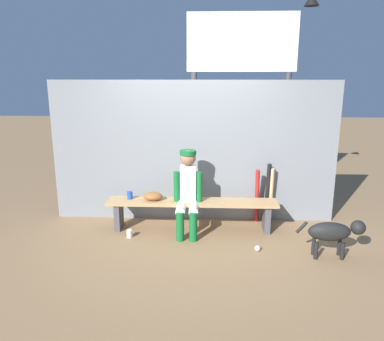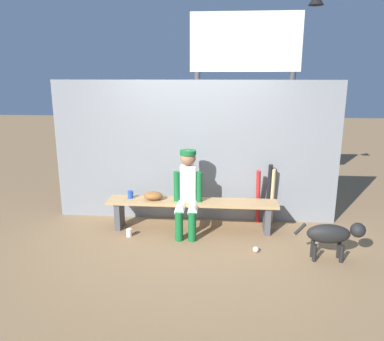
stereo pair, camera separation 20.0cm
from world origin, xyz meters
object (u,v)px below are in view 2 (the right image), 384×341
object	(u,v)px
dog	(333,234)
baseball_glove	(153,196)
dugout_bench	(192,207)
player_seated	(187,190)
scoreboard	(248,63)
cup_on_bench	(131,195)
baseball	(256,249)
bat_aluminum_red	(258,197)
bat_aluminum_black	(269,194)
bat_wood_natural	(272,196)
cup_on_ground	(129,233)

from	to	relation	value
dog	baseball_glove	bearing A→B (deg)	161.56
dugout_bench	player_seated	world-z (taller)	player_seated
dugout_bench	scoreboard	size ratio (longest dim) A/B	0.71
cup_on_bench	scoreboard	bearing A→B (deg)	38.71
baseball	player_seated	bearing A→B (deg)	149.48
bat_aluminum_red	bat_aluminum_black	size ratio (longest dim) A/B	0.93
bat_wood_natural	dog	bearing A→B (deg)	-61.91
bat_aluminum_red	bat_wood_natural	bearing A→B (deg)	14.18
cup_on_bench	cup_on_ground	bearing A→B (deg)	-82.32
bat_aluminum_black	bat_wood_natural	xyz separation A→B (m)	(0.05, 0.00, -0.03)
player_seated	cup_on_bench	bearing A→B (deg)	169.99
player_seated	bat_aluminum_black	size ratio (longest dim) A/B	1.28
cup_on_ground	dog	distance (m)	2.70
player_seated	baseball	size ratio (longest dim) A/B	16.05
bat_aluminum_black	dog	distance (m)	1.31
dugout_bench	dog	world-z (taller)	dog
bat_aluminum_black	scoreboard	world-z (taller)	scoreboard
baseball_glove	dog	xyz separation A→B (m)	(2.35, -0.78, -0.17)
dugout_bench	baseball_glove	xyz separation A→B (m)	(-0.56, 0.00, 0.16)
bat_wood_natural	baseball	distance (m)	1.12
baseball_glove	bat_aluminum_black	world-z (taller)	bat_aluminum_black
bat_wood_natural	cup_on_ground	xyz separation A→B (m)	(-2.04, -0.65, -0.38)
player_seated	baseball_glove	distance (m)	0.54
bat_wood_natural	cup_on_ground	distance (m)	2.18
dugout_bench	baseball	world-z (taller)	dugout_bench
dugout_bench	bat_wood_natural	bearing A→B (deg)	16.15
dugout_bench	cup_on_bench	size ratio (longest dim) A/B	22.30
cup_on_ground	baseball_glove	bearing A→B (deg)	46.18
player_seated	bat_wood_natural	xyz separation A→B (m)	(1.24, 0.45, -0.21)
baseball_glove	bat_aluminum_red	bearing A→B (deg)	10.65
bat_aluminum_red	cup_on_bench	world-z (taller)	bat_aluminum_red
bat_wood_natural	bat_aluminum_red	bearing A→B (deg)	-165.82
cup_on_ground	dugout_bench	bearing A→B (deg)	19.79
bat_aluminum_red	cup_on_bench	size ratio (longest dim) A/B	7.86
baseball_glove	cup_on_bench	size ratio (longest dim) A/B	2.55
baseball_glove	dog	world-z (taller)	baseball_glove
baseball_glove	bat_wood_natural	bearing A→B (deg)	11.09
bat_aluminum_red	scoreboard	bearing A→B (deg)	97.29
bat_wood_natural	player_seated	bearing A→B (deg)	-160.02
player_seated	dog	distance (m)	1.98
dugout_bench	scoreboard	xyz separation A→B (m)	(0.82, 1.43, 2.04)
player_seated	cup_on_ground	xyz separation A→B (m)	(-0.81, -0.20, -0.59)
player_seated	bat_aluminum_black	bearing A→B (deg)	20.73
dog	baseball	bearing A→B (deg)	172.09
player_seated	cup_on_bench	world-z (taller)	player_seated
bat_aluminum_red	cup_on_ground	world-z (taller)	bat_aluminum_red
cup_on_ground	dog	xyz separation A→B (m)	(2.64, -0.47, 0.28)
cup_on_bench	baseball	bearing A→B (deg)	-21.40
dog	dugout_bench	bearing A→B (deg)	156.30
cup_on_bench	scoreboard	xyz separation A→B (m)	(1.73, 1.39, 1.88)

